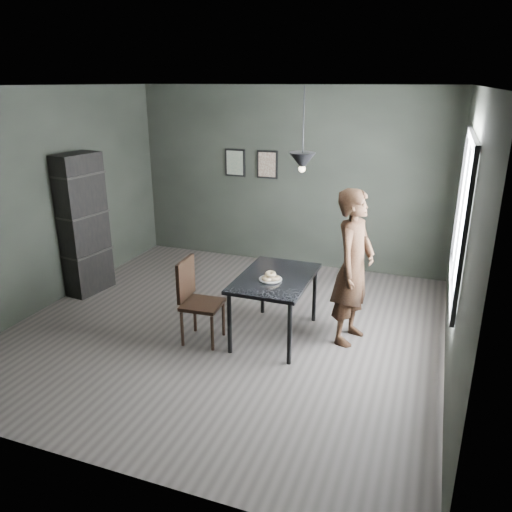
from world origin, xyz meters
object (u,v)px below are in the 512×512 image
(white_plate, at_px, (270,280))
(woman, at_px, (353,268))
(cafe_table, at_px, (275,283))
(pendant_lamp, at_px, (302,161))
(wood_chair, at_px, (195,295))
(shelf_unit, at_px, (83,225))

(white_plate, bearing_deg, woman, 22.69)
(cafe_table, distance_m, pendant_lamp, 1.41)
(wood_chair, height_order, shelf_unit, shelf_unit)
(white_plate, distance_m, shelf_unit, 2.96)
(white_plate, relative_size, shelf_unit, 0.12)
(shelf_unit, bearing_deg, wood_chair, -12.09)
(white_plate, height_order, pendant_lamp, pendant_lamp)
(cafe_table, height_order, woman, woman)
(white_plate, xyz_separation_m, woman, (0.85, 0.36, 0.13))
(pendant_lamp, bearing_deg, cafe_table, -158.20)
(wood_chair, relative_size, shelf_unit, 0.50)
(woman, relative_size, shelf_unit, 0.91)
(woman, relative_size, wood_chair, 1.81)
(white_plate, xyz_separation_m, shelf_unit, (-2.91, 0.50, 0.22))
(cafe_table, height_order, wood_chair, wood_chair)
(pendant_lamp, bearing_deg, wood_chair, -155.13)
(white_plate, height_order, shelf_unit, shelf_unit)
(wood_chair, bearing_deg, pendant_lamp, 21.11)
(woman, bearing_deg, cafe_table, 117.82)
(cafe_table, xyz_separation_m, shelf_unit, (-2.92, 0.38, 0.30))
(cafe_table, relative_size, shelf_unit, 0.62)
(shelf_unit, bearing_deg, white_plate, -1.68)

